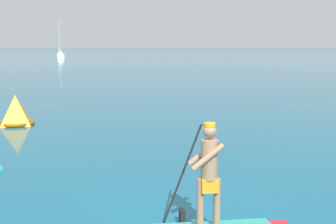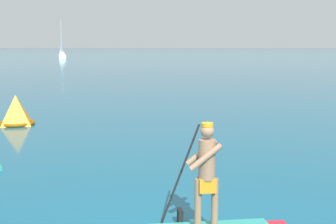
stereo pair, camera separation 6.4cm
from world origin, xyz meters
name	(u,v)px [view 1 (the left image)]	position (x,y,z in m)	size (l,w,h in m)	color
paddleboarder_mid_center	(202,209)	(0.19, 0.84, 0.43)	(2.95, 1.01, 1.82)	teal
race_marker_buoy	(16,112)	(-6.35, 10.20, 0.48)	(1.44, 1.44, 1.09)	orange
sailboat_left_horizon	(60,53)	(-24.18, 78.44, 0.86)	(2.90, 5.68, 6.92)	white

